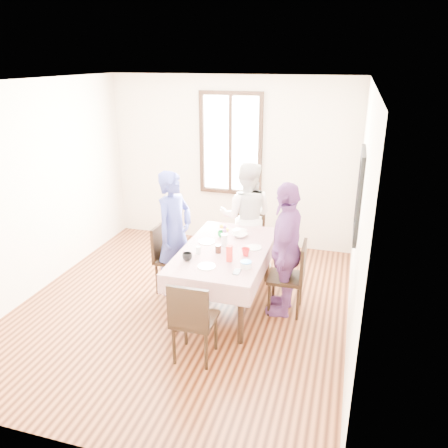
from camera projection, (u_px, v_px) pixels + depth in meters
The scene contains 31 objects.
ground at pixel (183, 306), 5.59m from camera, with size 4.50×4.50×0.00m, color black.
back_wall at pixel (231, 162), 7.13m from camera, with size 4.00×4.00×0.00m, color beige.
right_wall at pixel (359, 221), 4.58m from camera, with size 4.50×4.50×0.00m, color beige.
window_frame at pixel (231, 144), 7.00m from camera, with size 1.02×0.06×1.62m, color black.
window_pane at pixel (231, 144), 7.01m from camera, with size 0.90×0.02×1.50m, color white.
art_poster at pixel (359, 194), 4.79m from camera, with size 0.04×0.76×0.96m, color red.
dining_table at pixel (225, 277), 5.51m from camera, with size 0.90×1.61×0.75m, color black.
tablecloth at pixel (225, 249), 5.37m from camera, with size 1.02×1.73×0.01m, color #50030F.
chair_left at pixel (173, 259), 5.81m from camera, with size 0.42×0.42×0.91m, color black.
chair_right at pixel (286, 277), 5.33m from camera, with size 0.42×0.42×0.91m, color black.
chair_far at pixel (246, 238), 6.47m from camera, with size 0.42×0.42×0.91m, color black.
chair_near at pixel (195, 319), 4.49m from camera, with size 0.42×0.42×0.91m, color black.
person_left at pixel (174, 234), 5.68m from camera, with size 0.60×0.39×1.64m, color navy.
person_far at pixel (246, 217), 6.33m from camera, with size 0.78×0.61×1.60m, color silver.
person_right at pixel (286, 249), 5.21m from camera, with size 0.96×0.40×1.64m, color #6A3777.
mug_black at pixel (187, 257), 5.04m from camera, with size 0.12×0.12×0.09m, color black.
mug_flag at pixel (246, 252), 5.17m from camera, with size 0.10×0.10×0.09m, color red.
mug_green at pixel (222, 234), 5.71m from camera, with size 0.10×0.10×0.08m, color #0C7226.
serving_bowl at pixel (240, 235), 5.72m from camera, with size 0.19×0.19×0.05m, color white.
juice_carton at pixel (229, 254), 5.01m from camera, with size 0.06×0.06×0.19m, color red.
butter_tub at pixel (246, 265), 4.88m from camera, with size 0.13×0.13×0.06m, color white.
jam_jar at pixel (218, 249), 5.24m from camera, with size 0.07×0.07×0.10m, color black.
drinking_glass at pixel (198, 250), 5.23m from camera, with size 0.06×0.06×0.09m, color silver.
smartphone at pixel (237, 272), 4.78m from camera, with size 0.07×0.14×0.01m, color black.
flower_vase at pixel (224, 240), 5.42m from camera, with size 0.08×0.08×0.15m, color silver.
plate_left at pixel (207, 242), 5.55m from camera, with size 0.20×0.20×0.01m, color white.
plate_right at pixel (254, 248), 5.39m from camera, with size 0.20×0.20×0.01m, color white.
plate_far at pixel (239, 231), 5.91m from camera, with size 0.20×0.20×0.01m, color white.
plate_near at pixel (206, 266), 4.90m from camera, with size 0.20×0.20×0.01m, color white.
butter_lid at pixel (246, 262), 4.87m from camera, with size 0.12×0.12×0.01m, color blue.
flower_bunch at pixel (224, 231), 5.38m from camera, with size 0.09×0.09×0.10m, color yellow, non-canonical shape.
Camera 1 is at (1.86, -4.52, 2.94)m, focal length 35.54 mm.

